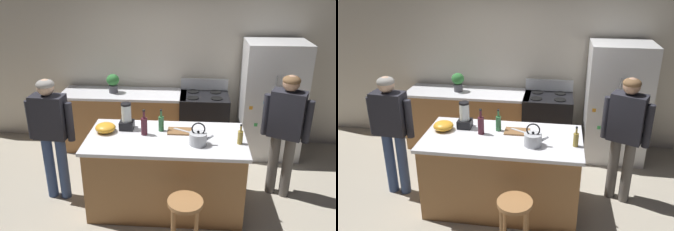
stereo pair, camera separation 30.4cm
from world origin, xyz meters
The scene contains 18 objects.
ground_plane centered at (0.00, 0.00, 0.00)m, with size 14.00×14.00×0.00m, color #B2A893.
back_wall centered at (0.00, 1.95, 1.35)m, with size 8.00×0.10×2.70m, color beige.
kitchen_island centered at (0.00, 0.00, 0.48)m, with size 1.87×0.95×0.95m.
back_counter_run centered at (-0.80, 1.55, 0.48)m, with size 2.00×0.64×0.95m.
refrigerator centered at (1.51, 1.50, 0.91)m, with size 0.90×0.73×1.81m.
stove_range centered at (0.48, 1.52, 0.49)m, with size 0.76×0.65×1.13m.
person_by_island_left centered at (-1.41, 0.08, 0.97)m, with size 0.59×0.25×1.61m.
person_by_sink_right centered at (1.45, 0.35, 0.99)m, with size 0.57×0.37×1.63m.
bar_stool centered at (0.25, -0.80, 0.51)m, with size 0.36×0.36×0.65m.
potted_plant centered at (-0.96, 1.55, 1.12)m, with size 0.20×0.20×0.30m.
blender_appliance centered at (-0.50, 0.20, 1.09)m, with size 0.17×0.17×0.33m.
bottle_wine centered at (-0.26, 0.05, 1.07)m, with size 0.08×0.08×0.32m.
bottle_olive_oil centered at (-0.07, 0.17, 1.05)m, with size 0.07×0.07×0.28m.
bottle_vinegar centered at (0.84, -0.11, 1.04)m, with size 0.06×0.06×0.24m.
mixing_bowl centered at (-0.74, 0.09, 1.01)m, with size 0.25×0.25×0.11m, color orange.
tea_kettle centered at (0.37, -0.16, 1.03)m, with size 0.28×0.20×0.27m.
cutting_board centered at (0.16, 0.15, 0.96)m, with size 0.30×0.20×0.02m, color brown.
chef_knife centered at (0.18, 0.15, 0.97)m, with size 0.22×0.03×0.01m, color #B7BABF.
Camera 1 is at (0.29, -3.71, 2.78)m, focal length 37.69 mm.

